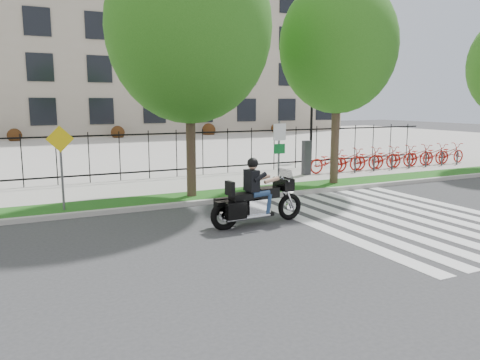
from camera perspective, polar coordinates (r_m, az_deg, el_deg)
name	(u,v)px	position (r m, az deg, el deg)	size (l,w,h in m)	color
ground	(249,238)	(11.53, 1.15, -7.14)	(120.00, 120.00, 0.00)	#343436
curb	(192,203)	(15.17, -5.92, -2.85)	(60.00, 0.20, 0.15)	#A7A49D
grass_verge	(183,199)	(15.95, -6.97, -2.26)	(60.00, 1.50, 0.15)	#184D13
sidewalk	(162,187)	(18.29, -9.52, -0.82)	(60.00, 3.50, 0.15)	#AAA79F
plaza	(92,148)	(35.35, -17.64, 3.73)	(80.00, 34.00, 0.10)	#AAA79F
crosswalk_stripes	(398,217)	(14.31, 18.67, -4.34)	(5.70, 8.00, 0.01)	silver
iron_fence	(149,155)	(19.81, -11.04, 3.06)	(30.00, 0.06, 2.00)	black
office_building	(58,39)	(55.39, -21.33, 15.73)	(60.00, 21.90, 20.15)	#A39583
lamp_post_right	(312,104)	(26.52, 8.75, 9.14)	(1.06, 0.70, 4.25)	black
street_tree_1	(189,28)	(15.91, -6.25, 17.97)	(5.37, 5.37, 8.61)	#362A1D
street_tree_2	(338,46)	(18.74, 11.87, 15.72)	(4.45, 4.45, 7.82)	#362A1D
bike_share_station	(393,157)	(23.87, 18.10, 2.69)	(10.08, 0.89, 1.50)	#2D2D33
sign_pole_regulatory	(279,146)	(16.84, 4.80, 4.12)	(0.50, 0.09, 2.50)	#59595B
sign_pole_warning	(61,156)	(14.56, -20.99, 2.70)	(0.78, 0.09, 2.49)	#59595B
motorcycle_rider	(258,198)	(12.66, 2.16, -2.20)	(2.88, 0.87, 2.22)	black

